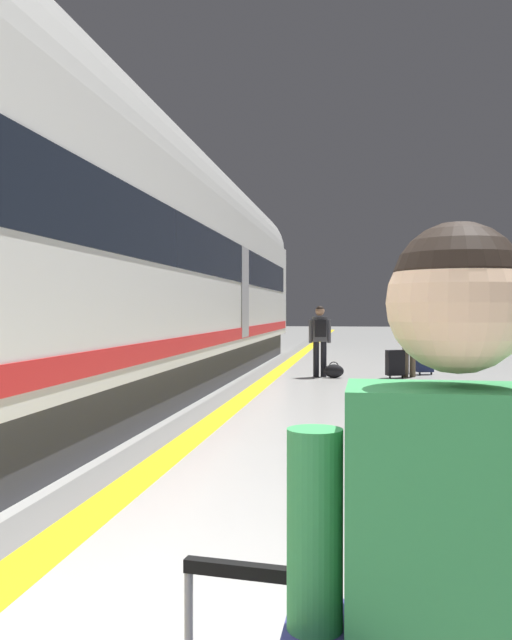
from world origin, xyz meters
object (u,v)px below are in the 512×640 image
at_px(passenger_near, 409,336).
at_px(suitcase_near, 395,363).
at_px(suitcase_mid, 424,360).
at_px(high_speed_train, 49,233).
at_px(passenger_mid, 410,334).
at_px(duffel_bag_far, 334,371).
at_px(passenger_far, 320,335).

xyz_separation_m(passenger_near, suitcase_near, (-0.32, -0.28, -0.59)).
height_order(passenger_near, suitcase_mid, passenger_near).
bearing_deg(high_speed_train, passenger_mid, 57.65).
relative_size(high_speed_train, duffel_bag_far, 77.62).
bearing_deg(passenger_mid, duffel_bag_far, -140.93).
height_order(passenger_mid, suitcase_mid, passenger_mid).
distance_m(suitcase_near, suitcase_mid, 1.18).
bearing_deg(passenger_mid, high_speed_train, -122.35).
bearing_deg(duffel_bag_far, high_speed_train, -116.92).
bearing_deg(suitcase_near, passenger_mid, 72.02).
distance_m(passenger_near, suitcase_mid, 0.97).
relative_size(suitcase_mid, duffel_bag_far, 2.32).
bearing_deg(duffel_bag_far, passenger_mid, 39.07).
bearing_deg(passenger_near, suitcase_near, -139.31).
xyz_separation_m(suitcase_near, duffel_bag_far, (-1.34, -0.16, -0.18)).
distance_m(passenger_near, duffel_bag_far, 1.88).
bearing_deg(suitcase_mid, passenger_far, -158.52).
distance_m(passenger_mid, passenger_far, 2.42).
distance_m(passenger_mid, duffel_bag_far, 2.38).
distance_m(high_speed_train, passenger_near, 8.95).
bearing_deg(passenger_far, suitcase_mid, 21.48).
xyz_separation_m(passenger_far, duffel_bag_far, (0.32, -0.16, -0.80)).
height_order(high_speed_train, duffel_bag_far, high_speed_train).
height_order(passenger_far, duffel_bag_far, passenger_far).
bearing_deg(high_speed_train, suitcase_mid, 55.05).
xyz_separation_m(high_speed_train, passenger_near, (5.09, 7.19, -1.57)).
relative_size(high_speed_train, suitcase_mid, 33.49).
xyz_separation_m(high_speed_train, suitcase_mid, (5.49, 7.86, -2.16)).
height_order(suitcase_near, passenger_mid, passenger_mid).
distance_m(suitcase_near, duffel_bag_far, 1.36).
xyz_separation_m(passenger_near, passenger_far, (-1.98, -0.27, 0.02)).
xyz_separation_m(passenger_near, suitcase_mid, (0.40, 0.66, -0.59)).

